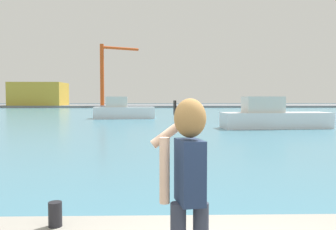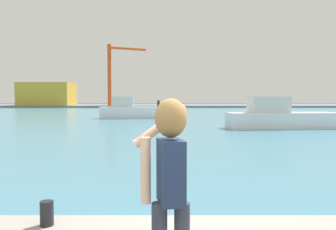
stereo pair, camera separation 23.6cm
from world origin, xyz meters
TOP-DOWN VIEW (x-y plane):
  - ground_plane at (0.00, 50.00)m, footprint 220.00×220.00m
  - harbor_water at (0.00, 52.00)m, footprint 140.00×100.00m
  - far_shore_dock at (0.00, 92.00)m, footprint 140.00×20.00m
  - person_photographer at (-0.40, -0.04)m, footprint 0.53×0.55m
  - harbor_bollard at (-2.07, 1.60)m, footprint 0.18×0.18m
  - boat_moored at (-4.95, 36.60)m, footprint 7.09×2.89m
  - boat_moored_2 at (8.18, 23.33)m, footprint 8.56×3.03m
  - warehouse_left at (-32.19, 86.64)m, footprint 13.10×9.23m
  - port_crane at (-14.36, 85.02)m, footprint 9.63×4.84m

SIDE VIEW (x-z plane):
  - ground_plane at x=0.00m, z-range 0.00..0.00m
  - harbor_water at x=0.00m, z-range 0.00..0.02m
  - far_shore_dock at x=0.00m, z-range 0.00..0.54m
  - harbor_bollard at x=-2.07m, z-range 0.60..0.94m
  - boat_moored_2 at x=8.18m, z-range -0.34..2.13m
  - boat_moored at x=-4.95m, z-range -0.34..2.20m
  - person_photographer at x=-0.40m, z-range 0.80..2.54m
  - warehouse_left at x=-32.19m, z-range 0.54..6.45m
  - port_crane at x=-14.36m, z-range 2.19..17.81m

